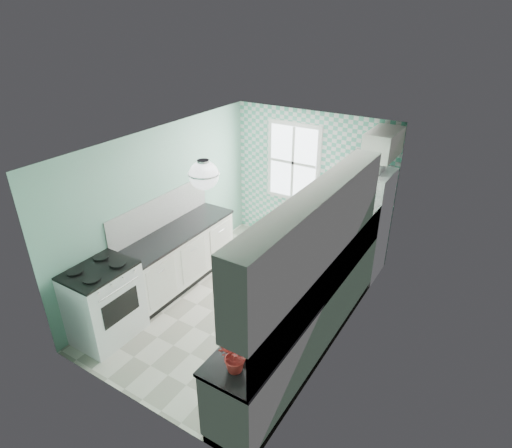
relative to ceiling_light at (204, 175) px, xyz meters
The scene contains 26 objects.
floor 2.47m from the ceiling_light, 90.00° to the left, with size 3.00×4.40×0.02m, color silver.
ceiling 0.82m from the ceiling_light, 90.00° to the left, with size 3.00×4.40×0.02m, color white.
wall_back 3.20m from the ceiling_light, 90.00° to the left, with size 3.00×0.02×2.50m, color #7EB9A3.
wall_front 1.77m from the ceiling_light, 90.00° to the right, with size 3.00×0.02×2.50m, color #7EB9A3.
wall_left 2.02m from the ceiling_light, 152.09° to the left, with size 0.02×4.40×2.50m, color #7EB9A3.
wall_right 2.02m from the ceiling_light, 27.91° to the left, with size 0.02×4.40×2.50m, color #7EB9A3.
accent_wall 3.17m from the ceiling_light, 90.00° to the left, with size 3.00×0.01×2.50m, color #59BF9F.
window 3.08m from the ceiling_light, 96.74° to the left, with size 1.04×0.05×1.44m.
backsplash_right 1.91m from the ceiling_light, 15.05° to the left, with size 0.02×3.60×0.51m, color white.
backsplash_left 2.00m from the ceiling_light, 154.02° to the left, with size 0.02×2.15×0.51m, color white.
upper_cabinets_right 1.41m from the ceiling_light, ahead, with size 0.33×3.20×0.90m, color white.
upper_cabinet_fridge 2.93m from the ceiling_light, 63.70° to the left, with size 0.40×0.74×0.40m, color white.
ceiling_light is the anchor object (origin of this frame).
base_cabinets_right 2.26m from the ceiling_light, 18.43° to the left, with size 0.60×3.60×0.90m, color white.
countertop_right 1.88m from the ceiling_light, 18.65° to the left, with size 0.63×3.60×0.04m, color black.
base_cabinets_left 2.34m from the ceiling_light, 148.86° to the left, with size 0.60×2.15×0.90m, color white.
countertop_left 1.97m from the ceiling_light, 148.54° to the left, with size 0.63×2.15×0.04m, color black.
fridge 3.14m from the ceiling_light, 66.65° to the left, with size 0.78×0.78×1.80m.
stove 2.28m from the ceiling_light, 146.86° to the right, with size 0.70×0.87×1.05m.
sink 2.32m from the ceiling_light, 49.43° to the left, with size 0.53×0.44×0.53m.
rug 2.62m from the ceiling_light, 82.63° to the left, with size 0.62×0.89×0.01m, color #671001.
dish_towel 2.31m from the ceiling_light, 50.63° to the left, with size 0.02×0.23×0.34m, color #4FAA96.
fruit_bowl 2.01m from the ceiling_light, 36.44° to the right, with size 0.31×0.31×0.08m, color white.
potted_plant 2.06m from the ceiling_light, 43.71° to the right, with size 0.30×0.26×0.34m, color #AF1525.
soap_bottle 2.55m from the ceiling_light, 55.42° to the left, with size 0.09×0.09×0.19m, color #A7B9C0.
microwave 2.83m from the ceiling_light, 66.65° to the left, with size 0.49×0.33×0.27m, color white.
Camera 1 is at (2.94, -4.39, 4.05)m, focal length 30.00 mm.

